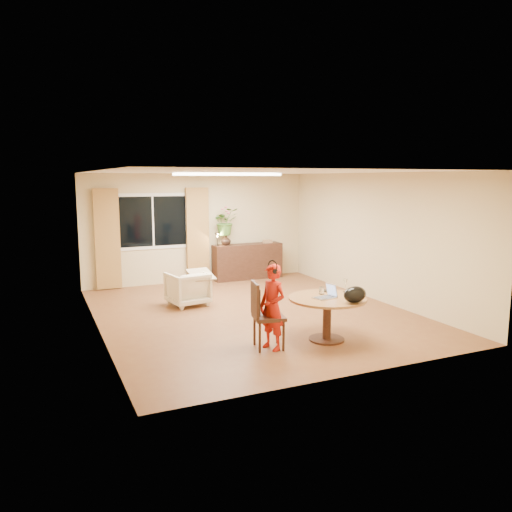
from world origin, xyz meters
The scene contains 24 objects.
floor centered at (0.00, 0.00, 0.00)m, with size 6.50×6.50×0.00m, color brown.
ceiling centered at (0.00, 0.00, 2.60)m, with size 6.50×6.50×0.00m, color white.
wall_back centered at (0.00, 3.25, 1.30)m, with size 5.50×5.50×0.00m, color #CCB385.
wall_left centered at (-2.75, 0.00, 1.30)m, with size 6.50×6.50×0.00m, color #CCB385.
wall_right centered at (2.75, 0.00, 1.30)m, with size 6.50×6.50×0.00m, color #CCB385.
window centered at (-1.10, 3.23, 1.50)m, with size 1.70×0.03×1.30m.
curtain_left centered at (-2.15, 3.15, 1.15)m, with size 0.55×0.08×2.25m, color olive.
curtain_right centered at (-0.05, 3.15, 1.15)m, with size 0.55×0.08×2.25m, color olive.
ceiling_panel centered at (0.00, 1.20, 2.57)m, with size 2.20×0.35×0.05m, color white.
dining_table centered at (0.42, -1.91, 0.53)m, with size 1.19×1.19×0.68m.
dining_chair centered at (-0.56, -1.87, 0.50)m, with size 0.48×0.44×1.00m, color black, non-canonical shape.
child centered at (-0.53, -1.92, 0.63)m, with size 0.30×0.46×1.26m, color red.
laptop centered at (0.35, -1.94, 0.79)m, with size 0.33×0.22×0.22m, color #B7B7BC, non-canonical shape.
tumbler centered at (0.45, -1.69, 0.74)m, with size 0.08×0.08×0.12m, color white, non-canonical shape.
wine_glass centered at (0.87, -1.72, 0.79)m, with size 0.08×0.08×0.22m, color white, non-canonical shape.
pot_lid centered at (0.67, -1.56, 0.70)m, with size 0.21×0.21×0.03m, color white, non-canonical shape.
handbag centered at (0.60, -2.36, 0.80)m, with size 0.37×0.22×0.25m, color black, non-canonical shape.
armchair centered at (-0.93, 1.07, 0.33)m, with size 0.71×0.74×0.67m, color beige.
throw centered at (-0.67, 1.01, 0.68)m, with size 0.45×0.55×0.03m, color beige, non-canonical shape.
sideboard centered at (1.19, 3.01, 0.44)m, with size 1.75×0.43×0.87m, color black.
vase centered at (0.62, 3.01, 1.00)m, with size 0.24×0.24×0.25m, color black.
bouquet centered at (0.60, 3.01, 1.45)m, with size 0.59×0.51×0.66m, color #2C6927.
book_stack centered at (1.74, 3.01, 0.92)m, with size 0.21×0.16×0.09m, color #835F43, non-canonical shape.
desk_lamp centered at (0.38, 2.96, 1.04)m, with size 0.14×0.14×0.33m, color black, non-canonical shape.
Camera 1 is at (-3.63, -8.27, 2.49)m, focal length 35.00 mm.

